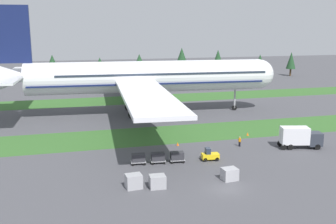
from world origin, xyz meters
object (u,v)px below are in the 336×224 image
baggage_tug (210,155)px  taxiway_marker_1 (178,144)px  uld_container_2 (230,174)px  taxiway_marker_0 (248,134)px  catering_truck (300,137)px  cargo_dolly_second (158,157)px  uld_container_0 (157,182)px  airliner (140,77)px  ground_crew_marshaller (240,141)px  cargo_dolly_lead (177,156)px  cargo_dolly_third (138,158)px  uld_container_1 (134,181)px

baggage_tug → taxiway_marker_1: (-2.57, 8.55, -0.53)m
uld_container_2 → taxiway_marker_0: uld_container_2 is taller
catering_truck → taxiway_marker_1: catering_truck is taller
uld_container_2 → taxiway_marker_0: size_ratio=3.42×
cargo_dolly_second → uld_container_2: size_ratio=1.17×
catering_truck → uld_container_0: (-26.75, -10.18, -1.13)m
airliner → baggage_tug: (3.96, -34.56, -7.88)m
ground_crew_marshaller → taxiway_marker_1: bearing=49.8°
taxiway_marker_0 → airliner: bearing=124.1°
taxiway_marker_1 → cargo_dolly_second: bearing=-124.4°
cargo_dolly_lead → uld_container_0: bearing=-24.6°
cargo_dolly_third → catering_truck: size_ratio=0.32×
catering_truck → uld_container_1: 31.16m
cargo_dolly_third → taxiway_marker_1: 11.11m
cargo_dolly_third → airliner: bearing=174.3°
cargo_dolly_second → ground_crew_marshaller: (15.26, 4.55, 0.03)m
catering_truck → taxiway_marker_0: size_ratio=12.51×
cargo_dolly_third → uld_container_0: size_ratio=1.17×
baggage_tug → cargo_dolly_third: bearing=-90.0°
taxiway_marker_0 → taxiway_marker_1: (-14.34, -2.77, -0.01)m
taxiway_marker_1 → cargo_dolly_third: bearing=-137.7°
airliner → cargo_dolly_second: bearing=-2.7°
cargo_dolly_lead → taxiway_marker_1: size_ratio=4.12×
cargo_dolly_third → uld_container_2: bearing=54.8°
taxiway_marker_0 → cargo_dolly_lead: bearing=-147.2°
uld_container_1 → taxiway_marker_0: uld_container_1 is taller
airliner → uld_container_2: (3.71, -42.61, -7.89)m
taxiway_marker_1 → cargo_dolly_lead: bearing=-106.8°
cargo_dolly_second → catering_truck: 24.61m
catering_truck → taxiway_marker_0: 10.64m
uld_container_1 → taxiway_marker_1: (10.40, 16.05, -0.61)m
cargo_dolly_lead → uld_container_1: (-7.97, -8.00, -0.02)m
ground_crew_marshaller → uld_container_2: (-7.64, -13.39, -0.14)m
cargo_dolly_third → ground_crew_marshaller: 18.64m
cargo_dolly_third → taxiway_marker_1: (8.20, 7.47, -0.64)m
cargo_dolly_lead → uld_container_2: (4.74, -8.55, -0.11)m
uld_container_2 → airliner: bearing=95.0°
cargo_dolly_lead → taxiway_marker_0: bearing=128.6°
airliner → taxiway_marker_0: (15.74, -23.24, -8.40)m
uld_container_0 → uld_container_1: 2.98m
airliner → uld_container_0: size_ratio=39.81×
baggage_tug → ground_crew_marshaller: (7.38, 5.34, 0.13)m
cargo_dolly_lead → uld_container_0: size_ratio=1.17×
cargo_dolly_lead → uld_container_0: 10.03m
ground_crew_marshaller → cargo_dolly_lead: bearing=89.1°
catering_truck → ground_crew_marshaller: bearing=-95.5°
cargo_dolly_lead → ground_crew_marshaller: (12.38, 4.84, 0.03)m
cargo_dolly_lead → catering_truck: (21.68, 1.52, 1.03)m
cargo_dolly_lead → uld_container_2: size_ratio=1.17×
airliner → cargo_dolly_third: airliner is taller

